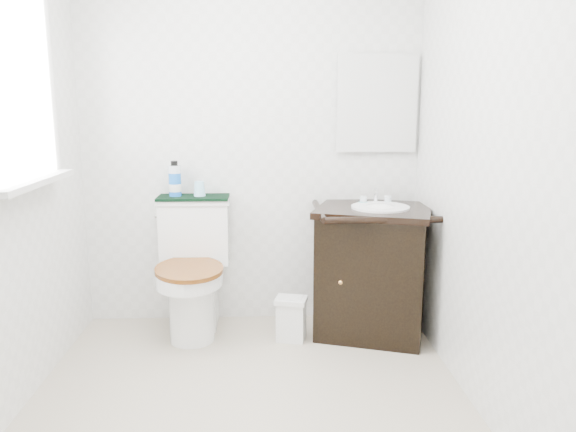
{
  "coord_description": "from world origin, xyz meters",
  "views": [
    {
      "loc": [
        0.08,
        -2.48,
        1.46
      ],
      "look_at": [
        0.22,
        0.75,
        0.8
      ],
      "focal_mm": 35.0,
      "sensor_mm": 36.0,
      "label": 1
    }
  ],
  "objects": [
    {
      "name": "window",
      "position": [
        -1.07,
        0.25,
        1.55
      ],
      "size": [
        0.02,
        0.7,
        0.9
      ],
      "primitive_type": "cube",
      "color": "white",
      "rests_on": "wall_left"
    },
    {
      "name": "cup",
      "position": [
        -0.33,
        1.09,
        0.91
      ],
      "size": [
        0.08,
        0.08,
        0.09
      ],
      "primitive_type": "cone",
      "color": "#9BDEFF",
      "rests_on": "towel"
    },
    {
      "name": "toilet",
      "position": [
        -0.37,
        0.97,
        0.37
      ],
      "size": [
        0.48,
        0.67,
        0.85
      ],
      "color": "white",
      "rests_on": "floor"
    },
    {
      "name": "trash_bin",
      "position": [
        0.24,
        0.8,
        0.14
      ],
      "size": [
        0.22,
        0.19,
        0.27
      ],
      "color": "silver",
      "rests_on": "floor"
    },
    {
      "name": "wall_right",
      "position": [
        1.1,
        0.0,
        1.2
      ],
      "size": [
        0.0,
        2.4,
        2.4
      ],
      "primitive_type": "plane",
      "rotation": [
        1.57,
        0.0,
        -1.57
      ],
      "color": "silver",
      "rests_on": "ground"
    },
    {
      "name": "soap_bar",
      "position": [
        0.71,
        1.02,
        0.83
      ],
      "size": [
        0.07,
        0.05,
        0.02
      ],
      "primitive_type": "ellipsoid",
      "color": "teal",
      "rests_on": "vanity"
    },
    {
      "name": "wall_back",
      "position": [
        0.0,
        1.2,
        1.2
      ],
      "size": [
        2.4,
        0.0,
        2.4
      ],
      "primitive_type": "plane",
      "rotation": [
        1.57,
        0.0,
        0.0
      ],
      "color": "silver",
      "rests_on": "ground"
    },
    {
      "name": "wall_front",
      "position": [
        0.0,
        -1.2,
        1.2
      ],
      "size": [
        2.4,
        0.0,
        2.4
      ],
      "primitive_type": "plane",
      "rotation": [
        -1.57,
        0.0,
        0.0
      ],
      "color": "silver",
      "rests_on": "ground"
    },
    {
      "name": "towel",
      "position": [
        -0.37,
        1.09,
        0.86
      ],
      "size": [
        0.45,
        0.22,
        0.02
      ],
      "primitive_type": "cube",
      "color": "black",
      "rests_on": "toilet"
    },
    {
      "name": "mirror",
      "position": [
        0.82,
        1.18,
        1.45
      ],
      "size": [
        0.5,
        0.02,
        0.6
      ],
      "primitive_type": "cube",
      "color": "silver",
      "rests_on": "wall_back"
    },
    {
      "name": "mouthwash_bottle",
      "position": [
        -0.49,
        1.1,
        0.97
      ],
      "size": [
        0.08,
        0.08,
        0.23
      ],
      "color": "blue",
      "rests_on": "towel"
    },
    {
      "name": "floor",
      "position": [
        0.0,
        0.0,
        0.0
      ],
      "size": [
        2.4,
        2.4,
        0.0
      ],
      "primitive_type": "plane",
      "color": "beige",
      "rests_on": "ground"
    },
    {
      "name": "vanity",
      "position": [
        0.77,
        0.9,
        0.43
      ],
      "size": [
        0.83,
        0.77,
        0.92
      ],
      "color": "black",
      "rests_on": "floor"
    }
  ]
}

